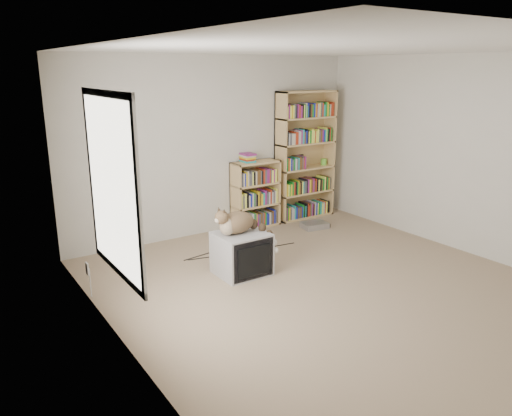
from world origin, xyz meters
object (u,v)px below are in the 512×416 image
crt_tv (241,254)px  bookcase_tall (304,159)px  dvd_player (314,225)px  cat (242,225)px  bookcase_short (255,196)px

crt_tv → bookcase_tall: (2.08, 1.44, 0.69)m
dvd_player → cat: bearing=-145.5°
crt_tv → cat: size_ratio=0.80×
bookcase_tall → bookcase_short: 1.05m
bookcase_short → crt_tv: bearing=-128.4°
bookcase_tall → bookcase_short: size_ratio=2.00×
bookcase_tall → cat: bearing=-145.2°
cat → dvd_player: cat is taller
crt_tv → cat: 0.34m
dvd_player → bookcase_short: bearing=149.2°
bookcase_short → dvd_player: (0.69, -0.58, -0.42)m
cat → dvd_player: 2.08m
crt_tv → bookcase_short: size_ratio=0.57×
cat → bookcase_short: 1.83m
crt_tv → dvd_player: (1.83, 0.86, -0.20)m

